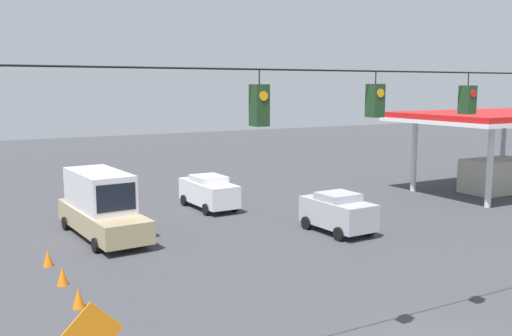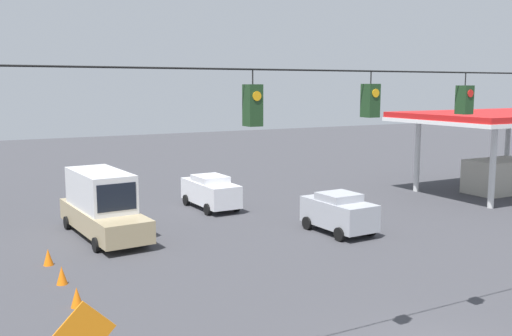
{
  "view_description": "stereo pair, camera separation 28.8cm",
  "coord_description": "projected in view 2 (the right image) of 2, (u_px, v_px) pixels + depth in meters",
  "views": [
    {
      "loc": [
        10.82,
        9.25,
        7.02
      ],
      "look_at": [
        -0.77,
        -11.48,
        3.56
      ],
      "focal_mm": 40.0,
      "sensor_mm": 36.0,
      "label": 1
    },
    {
      "loc": [
        10.56,
        9.39,
        7.02
      ],
      "look_at": [
        -0.77,
        -11.48,
        3.56
      ],
      "focal_mm": 40.0,
      "sensor_mm": 36.0,
      "label": 2
    }
  ],
  "objects": [
    {
      "name": "gas_station",
      "position": [
        502.0,
        134.0,
        37.05
      ],
      "size": [
        12.82,
        8.62,
        5.29
      ],
      "color": "red",
      "rests_on": "ground_plane"
    },
    {
      "name": "traffic_cone_third",
      "position": [
        77.0,
        297.0,
        18.15
      ],
      "size": [
        0.39,
        0.39,
        0.66
      ],
      "primitive_type": "cone",
      "color": "orange",
      "rests_on": "ground_plane"
    },
    {
      "name": "sedan_silver_oncoming_far",
      "position": [
        339.0,
        212.0,
        27.26
      ],
      "size": [
        2.19,
        3.89,
        1.93
      ],
      "color": "#A8AAB2",
      "rests_on": "ground_plane"
    },
    {
      "name": "traffic_cone_second",
      "position": [
        96.0,
        329.0,
        15.78
      ],
      "size": [
        0.39,
        0.39,
        0.66
      ],
      "primitive_type": "cone",
      "color": "orange",
      "rests_on": "ground_plane"
    },
    {
      "name": "sedan_white_oncoming_deep",
      "position": [
        210.0,
        191.0,
        32.62
      ],
      "size": [
        2.07,
        4.57,
        1.91
      ],
      "color": "silver",
      "rests_on": "ground_plane"
    },
    {
      "name": "box_truck_tan_withflow_far",
      "position": [
        102.0,
        204.0,
        26.65
      ],
      "size": [
        2.8,
        7.3,
        3.05
      ],
      "color": "tan",
      "rests_on": "ground_plane"
    },
    {
      "name": "traffic_cone_fourth",
      "position": [
        62.0,
        275.0,
        20.23
      ],
      "size": [
        0.39,
        0.39,
        0.66
      ],
      "primitive_type": "cone",
      "color": "orange",
      "rests_on": "ground_plane"
    },
    {
      "name": "traffic_cone_fifth",
      "position": [
        48.0,
        257.0,
        22.37
      ],
      "size": [
        0.39,
        0.39,
        0.66
      ],
      "primitive_type": "cone",
      "color": "orange",
      "rests_on": "ground_plane"
    },
    {
      "name": "overhead_signal_span",
      "position": [
        419.0,
        162.0,
        14.66
      ],
      "size": [
        23.44,
        0.38,
        7.89
      ],
      "color": "slate",
      "rests_on": "ground_plane"
    }
  ]
}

